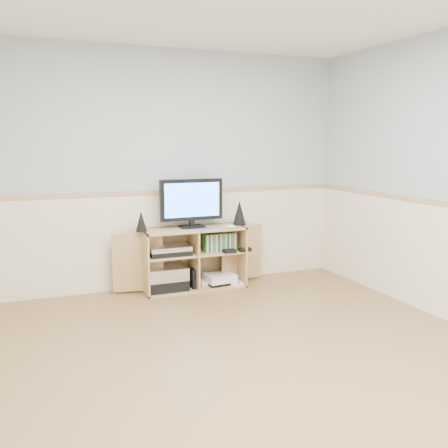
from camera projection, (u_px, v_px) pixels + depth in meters
The scene contains 11 objects.
room at pixel (240, 193), 3.30m from camera, with size 4.04×4.54×2.54m.
media_cabinet at pixel (192, 257), 5.34m from camera, with size 1.68×0.40×0.65m.
monitor at pixel (192, 201), 5.24m from camera, with size 0.68×0.18×0.51m.
speaker_left at pixel (141, 221), 5.04m from camera, with size 0.11×0.11×0.21m, color black.
speaker_right at pixel (239, 213), 5.43m from camera, with size 0.14×0.14×0.26m, color black.
keyboard at pixel (211, 229), 5.16m from camera, with size 0.28×0.11×0.01m, color silver.
mouse at pixel (231, 226), 5.24m from camera, with size 0.10×0.06×0.04m, color white.
av_components at pixel (167, 271), 5.20m from camera, with size 0.51×0.32×0.47m.
game_consoles at pixel (218, 279), 5.42m from camera, with size 0.46×0.30×0.11m.
game_cases at pixel (220, 242), 5.35m from camera, with size 0.36×0.14×0.19m, color #3F8C3F.
wall_outlet at pixel (251, 225), 5.72m from camera, with size 0.12×0.03×0.12m, color white.
Camera 1 is at (-1.38, -2.89, 1.56)m, focal length 40.00 mm.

